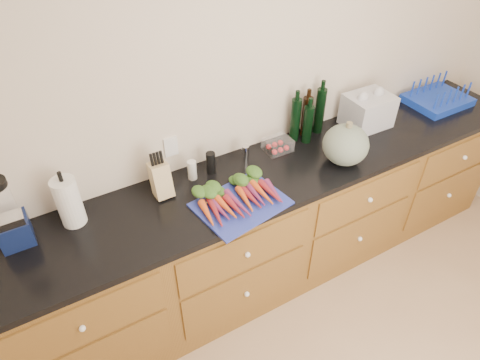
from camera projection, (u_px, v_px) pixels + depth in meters
wall_back at (258, 91)px, 2.58m from camera, size 4.10×0.05×2.60m
cabinets at (280, 224)px, 2.90m from camera, size 3.60×0.64×0.90m
countertop at (284, 169)px, 2.61m from camera, size 3.64×0.62×0.04m
cutting_board at (241, 204)px, 2.33m from camera, size 0.52×0.43×0.01m
carrots at (237, 195)px, 2.34m from camera, size 0.44×0.32×0.06m
squash at (346, 145)px, 2.56m from camera, size 0.28×0.28×0.25m
blender_appliance at (8, 217)px, 2.02m from camera, size 0.15×0.15×0.38m
paper_towel at (69, 202)px, 2.15m from camera, size 0.12×0.12×0.28m
knife_block at (161, 180)px, 2.34m from camera, size 0.10×0.10×0.20m
grinder_salt at (192, 170)px, 2.47m from camera, size 0.05×0.05×0.12m
grinder_pepper at (211, 163)px, 2.51m from camera, size 0.05×0.05×0.14m
canister_chrome at (245, 153)px, 2.62m from camera, size 0.05×0.05×0.10m
tomato_box at (278, 145)px, 2.71m from camera, size 0.17×0.13×0.08m
bottles at (308, 118)px, 2.76m from camera, size 0.26×0.13×0.31m
grocery_bag at (368, 111)px, 2.89m from camera, size 0.31×0.25×0.22m
dish_rack at (438, 98)px, 3.17m from camera, size 0.43×0.34×0.17m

